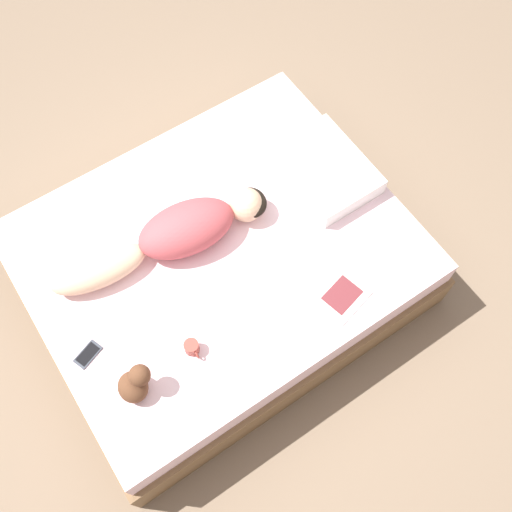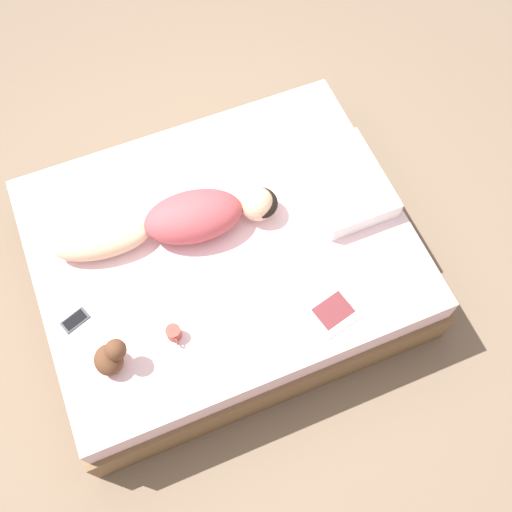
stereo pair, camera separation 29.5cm
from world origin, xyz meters
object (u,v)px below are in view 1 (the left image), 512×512
Objects in this scene: open_magazine at (327,283)px; cell_phone at (88,354)px; coffee_mug at (192,347)px; person at (174,235)px.

open_magazine and cell_phone have the same top height.
coffee_mug is at bearing -109.56° from open_magazine.
coffee_mug is at bearing -15.03° from person.
open_magazine is 0.82m from coffee_mug.
coffee_mug reaches higher than open_magazine.
person reaches higher than cell_phone.
open_magazine is 1.33m from cell_phone.
open_magazine is (0.68, 0.56, -0.10)m from person.
coffee_mug is at bearing 38.80° from cell_phone.
person is at bearing 93.17° from cell_phone.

